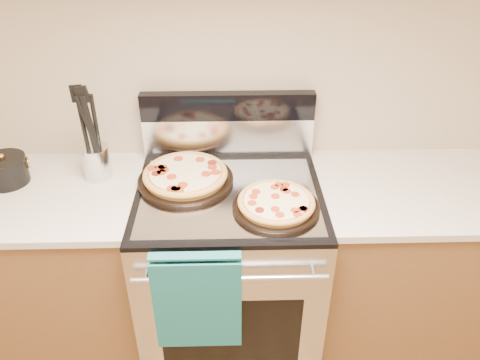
{
  "coord_description": "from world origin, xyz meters",
  "views": [
    {
      "loc": [
        0.0,
        0.07,
        1.99
      ],
      "look_at": [
        0.04,
        1.55,
        1.04
      ],
      "focal_mm": 35.0,
      "sensor_mm": 36.0,
      "label": 1
    }
  ],
  "objects_px": {
    "range_body": "(230,276)",
    "saucepan": "(6,171)",
    "pepperoni_pizza_front": "(276,204)",
    "utensil_crock": "(97,162)",
    "pepperoni_pizza_back": "(185,176)"
  },
  "relations": [
    {
      "from": "utensil_crock",
      "to": "saucepan",
      "type": "relative_size",
      "value": 0.83
    },
    {
      "from": "pepperoni_pizza_front",
      "to": "utensil_crock",
      "type": "xyz_separation_m",
      "value": [
        -0.74,
        0.27,
        0.03
      ]
    },
    {
      "from": "saucepan",
      "to": "range_body",
      "type": "bearing_deg",
      "value": -6.73
    },
    {
      "from": "utensil_crock",
      "to": "saucepan",
      "type": "xyz_separation_m",
      "value": [
        -0.37,
        -0.03,
        -0.02
      ]
    },
    {
      "from": "range_body",
      "to": "saucepan",
      "type": "distance_m",
      "value": 1.07
    },
    {
      "from": "range_body",
      "to": "pepperoni_pizza_back",
      "type": "distance_m",
      "value": 0.54
    },
    {
      "from": "pepperoni_pizza_front",
      "to": "range_body",
      "type": "bearing_deg",
      "value": 144.16
    },
    {
      "from": "pepperoni_pizza_back",
      "to": "saucepan",
      "type": "distance_m",
      "value": 0.75
    },
    {
      "from": "pepperoni_pizza_back",
      "to": "utensil_crock",
      "type": "xyz_separation_m",
      "value": [
        -0.38,
        0.07,
        0.03
      ]
    },
    {
      "from": "pepperoni_pizza_front",
      "to": "saucepan",
      "type": "distance_m",
      "value": 1.14
    },
    {
      "from": "range_body",
      "to": "pepperoni_pizza_front",
      "type": "xyz_separation_m",
      "value": [
        0.18,
        -0.13,
        0.5
      ]
    },
    {
      "from": "utensil_crock",
      "to": "pepperoni_pizza_front",
      "type": "bearing_deg",
      "value": -20.25
    },
    {
      "from": "pepperoni_pizza_front",
      "to": "saucepan",
      "type": "relative_size",
      "value": 1.89
    },
    {
      "from": "pepperoni_pizza_front",
      "to": "utensil_crock",
      "type": "bearing_deg",
      "value": 159.75
    },
    {
      "from": "pepperoni_pizza_front",
      "to": "pepperoni_pizza_back",
      "type": "bearing_deg",
      "value": 150.95
    }
  ]
}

